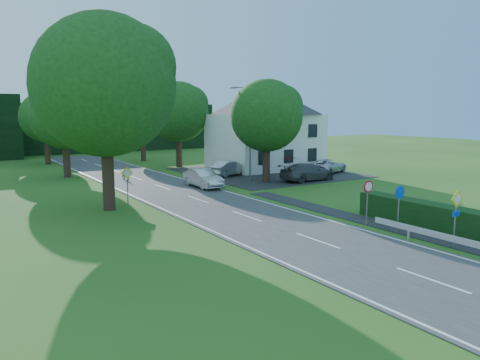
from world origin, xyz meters
TOP-DOWN VIEW (x-y plane):
  - road at (0.00, 20.00)m, footprint 7.00×80.00m
  - parking_pad at (12.00, 33.00)m, footprint 14.00×16.00m
  - line_edge_left at (-3.25, 20.00)m, footprint 0.12×80.00m
  - line_edge_right at (3.25, 20.00)m, footprint 0.12×80.00m
  - line_centre at (0.00, 20.00)m, footprint 0.12×80.00m
  - tree_main at (-6.00, 24.00)m, footprint 9.40×9.40m
  - tree_left_far at (-5.00, 40.00)m, footprint 7.00×7.00m
  - tree_right_far at (7.00, 42.00)m, footprint 7.40×7.40m
  - tree_left_back at (-4.50, 52.00)m, footprint 6.60×6.60m
  - tree_right_back at (6.00, 50.00)m, footprint 6.20×6.20m
  - tree_right_mid at (8.50, 28.00)m, footprint 7.00×7.00m
  - treeline_right at (8.00, 66.00)m, footprint 30.00×5.00m
  - house_white at (14.00, 36.00)m, footprint 10.60×8.40m
  - streetlight at (8.06, 30.00)m, footprint 2.03×0.18m
  - sign_priority_right at (4.30, 7.98)m, footprint 0.78×0.09m
  - sign_roundabout at (4.30, 10.98)m, footprint 0.64×0.08m
  - sign_speed_limit at (4.30, 12.97)m, footprint 0.64×0.11m
  - sign_priority_left at (-4.50, 24.98)m, footprint 0.78×0.09m
  - moving_car at (2.70, 28.31)m, footprint 1.54×4.37m
  - motorcycle at (-1.20, 35.17)m, footprint 0.62×1.70m
  - parked_car_silver_a at (7.74, 32.88)m, footprint 4.62×2.94m
  - parked_car_grey at (11.84, 26.63)m, footprint 5.25×2.36m
  - parked_car_silver_b at (16.85, 29.50)m, footprint 5.27×3.81m
  - parasol at (13.06, 30.60)m, footprint 2.37×2.40m

SIDE VIEW (x-z plane):
  - road at x=0.00m, z-range 0.00..0.04m
  - parking_pad at x=12.00m, z-range 0.00..0.04m
  - line_edge_left at x=-3.25m, z-range 0.04..0.05m
  - line_edge_right at x=3.25m, z-range 0.04..0.05m
  - line_centre at x=0.00m, z-range 0.04..0.05m
  - motorcycle at x=-1.20m, z-range 0.04..0.93m
  - parked_car_silver_b at x=16.85m, z-range 0.04..1.37m
  - moving_car at x=2.70m, z-range 0.04..1.48m
  - parked_car_silver_a at x=7.74m, z-range 0.04..1.48m
  - parked_car_grey at x=11.84m, z-range 0.04..1.53m
  - parasol at x=13.06m, z-range 0.04..1.78m
  - sign_roundabout at x=4.30m, z-range 0.49..2.86m
  - sign_priority_left at x=-4.50m, z-range 0.50..2.94m
  - sign_speed_limit at x=4.30m, z-range 0.58..2.95m
  - sign_priority_right at x=4.30m, z-range 0.50..3.09m
  - treeline_right at x=8.00m, z-range 0.00..7.00m
  - tree_right_back at x=6.00m, z-range 0.00..7.56m
  - tree_left_back at x=-4.50m, z-range 0.00..8.07m
  - tree_left_far at x=-5.00m, z-range 0.00..8.58m
  - tree_right_mid at x=8.50m, z-range 0.00..8.58m
  - house_white at x=14.00m, z-range 0.11..8.71m
  - streetlight at x=8.06m, z-range 0.46..8.46m
  - tree_right_far at x=7.00m, z-range 0.00..9.09m
  - tree_main at x=-6.00m, z-range 0.00..11.64m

